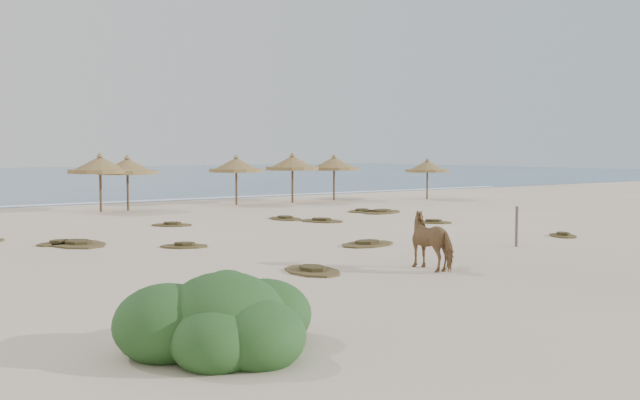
# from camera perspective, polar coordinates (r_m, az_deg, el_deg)

# --- Properties ---
(ground) EXTENTS (160.00, 160.00, 0.00)m
(ground) POSITION_cam_1_polar(r_m,az_deg,el_deg) (23.30, 3.16, -4.08)
(ground) COLOR beige
(ground) RESTS_ON ground
(foam_line) EXTENTS (70.00, 0.60, 0.01)m
(foam_line) POSITION_cam_1_polar(r_m,az_deg,el_deg) (46.57, -16.75, -0.19)
(foam_line) COLOR white
(foam_line) RESTS_ON ground
(palapa_2) EXTENTS (3.70, 3.70, 3.04)m
(palapa_2) POSITION_cam_1_polar(r_m,az_deg,el_deg) (39.93, -15.16, 2.55)
(palapa_2) COLOR brown
(palapa_2) RESTS_ON ground
(palapa_3) EXTENTS (4.09, 4.09, 3.16)m
(palapa_3) POSITION_cam_1_polar(r_m,az_deg,el_deg) (39.44, -17.18, 2.63)
(palapa_3) COLOR brown
(palapa_3) RESTS_ON ground
(palapa_4) EXTENTS (4.13, 4.13, 3.03)m
(palapa_4) POSITION_cam_1_polar(r_m,az_deg,el_deg) (42.87, -6.72, 2.74)
(palapa_4) COLOR brown
(palapa_4) RESTS_ON ground
(palapa_5) EXTENTS (4.23, 4.23, 3.14)m
(palapa_5) POSITION_cam_1_polar(r_m,az_deg,el_deg) (44.31, -2.22, 2.92)
(palapa_5) COLOR brown
(palapa_5) RESTS_ON ground
(palapa_6) EXTENTS (3.35, 3.35, 3.04)m
(palapa_6) POSITION_cam_1_polar(r_m,az_deg,el_deg) (46.46, 1.13, 2.87)
(palapa_6) COLOR brown
(palapa_6) RESTS_ON ground
(palapa_7) EXTENTS (3.17, 3.17, 2.78)m
(palapa_7) POSITION_cam_1_polar(r_m,az_deg,el_deg) (48.21, 8.58, 2.63)
(palapa_7) COLOR brown
(palapa_7) RESTS_ON ground
(horse) EXTENTS (0.87, 1.87, 1.57)m
(horse) POSITION_cam_1_polar(r_m,az_deg,el_deg) (19.88, 9.10, -3.23)
(horse) COLOR #996F45
(horse) RESTS_ON ground
(fence_post_near) EXTENTS (0.10, 0.10, 1.38)m
(fence_post_near) POSITION_cam_1_polar(r_m,az_deg,el_deg) (25.08, 15.46, -2.06)
(fence_post_near) COLOR brown
(fence_post_near) RESTS_ON ground
(bush) EXTENTS (3.40, 2.99, 1.52)m
(bush) POSITION_cam_1_polar(r_m,az_deg,el_deg) (11.78, -7.68, -9.65)
(bush) COLOR #2C5926
(bush) RESTS_ON ground
(scrub_1) EXTENTS (1.98, 2.82, 0.16)m
(scrub_1) POSITION_cam_1_polar(r_m,az_deg,el_deg) (26.05, -18.81, -3.32)
(scrub_1) COLOR brown
(scrub_1) RESTS_ON ground
(scrub_2) EXTENTS (1.95, 1.80, 0.16)m
(scrub_2) POSITION_cam_1_polar(r_m,az_deg,el_deg) (24.57, -10.80, -3.60)
(scrub_2) COLOR brown
(scrub_2) RESTS_ON ground
(scrub_3) EXTENTS (2.20, 2.54, 0.16)m
(scrub_3) POSITION_cam_1_polar(r_m,az_deg,el_deg) (32.72, 0.13, -1.65)
(scrub_3) COLOR brown
(scrub_3) RESTS_ON ground
(scrub_4) EXTENTS (1.91, 2.00, 0.16)m
(scrub_4) POSITION_cam_1_polar(r_m,az_deg,el_deg) (32.49, 9.05, -1.74)
(scrub_4) COLOR brown
(scrub_4) RESTS_ON ground
(scrub_5) EXTENTS (3.32, 2.86, 0.16)m
(scrub_5) POSITION_cam_1_polar(r_m,az_deg,el_deg) (37.57, 4.93, -0.93)
(scrub_5) COLOR brown
(scrub_5) RESTS_ON ground
(scrub_7) EXTENTS (1.34, 2.03, 0.16)m
(scrub_7) POSITION_cam_1_polar(r_m,az_deg,el_deg) (33.83, -2.80, -1.47)
(scrub_7) COLOR brown
(scrub_7) RESTS_ON ground
(scrub_9) EXTENTS (2.43, 1.82, 0.16)m
(scrub_9) POSITION_cam_1_polar(r_m,az_deg,el_deg) (24.70, 3.82, -3.50)
(scrub_9) COLOR brown
(scrub_9) RESTS_ON ground
(scrub_10) EXTENTS (2.28, 1.94, 0.16)m
(scrub_10) POSITION_cam_1_polar(r_m,az_deg,el_deg) (38.00, 3.36, -0.87)
(scrub_10) COLOR brown
(scrub_10) RESTS_ON ground
(scrub_11) EXTENTS (1.51, 2.16, 0.16)m
(scrub_11) POSITION_cam_1_polar(r_m,az_deg,el_deg) (19.24, -0.62, -5.64)
(scrub_11) COLOR brown
(scrub_11) RESTS_ON ground
(scrub_12) EXTENTS (1.54, 1.71, 0.16)m
(scrub_12) POSITION_cam_1_polar(r_m,az_deg,el_deg) (28.62, 18.86, -2.68)
(scrub_12) COLOR brown
(scrub_12) RESTS_ON ground
(scrub_13) EXTENTS (2.14, 2.10, 0.16)m
(scrub_13) POSITION_cam_1_polar(r_m,az_deg,el_deg) (31.60, -11.75, -1.93)
(scrub_13) COLOR brown
(scrub_13) RESTS_ON ground
(scrub_14) EXTENTS (1.82, 1.40, 0.16)m
(scrub_14) POSITION_cam_1_polar(r_m,az_deg,el_deg) (26.40, -20.12, -3.25)
(scrub_14) COLOR brown
(scrub_14) RESTS_ON ground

